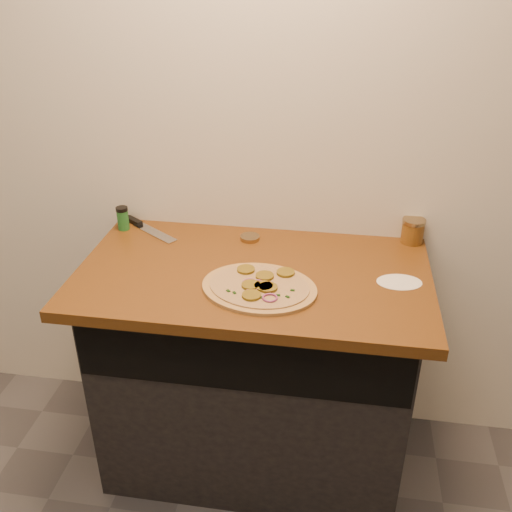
% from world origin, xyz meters
% --- Properties ---
extents(cabinet, '(1.10, 0.60, 0.86)m').
position_xyz_m(cabinet, '(0.00, 1.45, 0.43)').
color(cabinet, black).
rests_on(cabinet, ground).
extents(countertop, '(1.20, 0.70, 0.04)m').
position_xyz_m(countertop, '(0.00, 1.42, 0.88)').
color(countertop, brown).
rests_on(countertop, cabinet).
extents(pizza, '(0.43, 0.43, 0.03)m').
position_xyz_m(pizza, '(0.04, 1.30, 0.91)').
color(pizza, tan).
rests_on(pizza, countertop).
extents(chefs_knife, '(0.29, 0.22, 0.02)m').
position_xyz_m(chefs_knife, '(-0.49, 1.69, 0.91)').
color(chefs_knife, '#B7BAC1').
rests_on(chefs_knife, countertop).
extents(mason_jar_lid, '(0.08, 0.08, 0.02)m').
position_xyz_m(mason_jar_lid, '(-0.05, 1.65, 0.91)').
color(mason_jar_lid, '#907953').
rests_on(mason_jar_lid, countertop).
extents(salsa_jar, '(0.09, 0.09, 0.09)m').
position_xyz_m(salsa_jar, '(0.55, 1.72, 0.95)').
color(salsa_jar, '#9E1A0F').
rests_on(salsa_jar, countertop).
extents(spice_shaker, '(0.05, 0.05, 0.09)m').
position_xyz_m(spice_shaker, '(-0.55, 1.66, 0.95)').
color(spice_shaker, '#1F6428').
rests_on(spice_shaker, countertop).
extents(flour_spill, '(0.17, 0.17, 0.00)m').
position_xyz_m(flour_spill, '(0.49, 1.42, 0.90)').
color(flour_spill, white).
rests_on(flour_spill, countertop).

